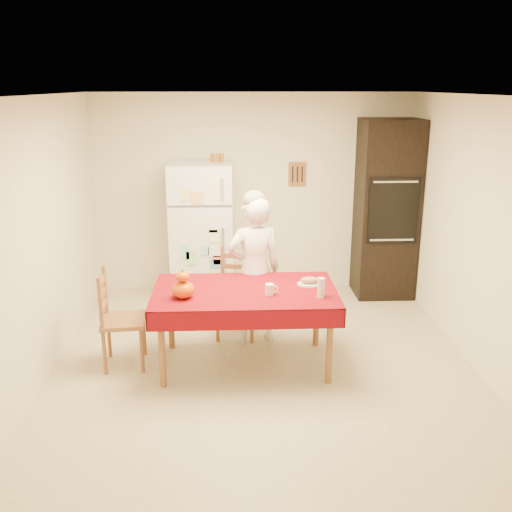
{
  "coord_description": "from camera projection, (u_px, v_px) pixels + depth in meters",
  "views": [
    {
      "loc": [
        -0.29,
        -4.91,
        2.59
      ],
      "look_at": [
        -0.06,
        0.2,
        1.04
      ],
      "focal_mm": 40.0,
      "sensor_mm": 36.0,
      "label": 1
    }
  ],
  "objects": [
    {
      "name": "pumpkin_upper",
      "position": [
        183.0,
        277.0,
        5.03
      ],
      "size": [
        0.12,
        0.12,
        0.09
      ],
      "primitive_type": "ellipsoid",
      "color": "#E76405",
      "rests_on": "pumpkin_lower"
    },
    {
      "name": "chair_left",
      "position": [
        116.0,
        315.0,
        5.35
      ],
      "size": [
        0.43,
        0.45,
        0.95
      ],
      "rotation": [
        0.0,
        0.0,
        1.66
      ],
      "color": "brown",
      "rests_on": "floor"
    },
    {
      "name": "room_shell",
      "position": [
        264.0,
        199.0,
        4.99
      ],
      "size": [
        4.02,
        4.52,
        2.51
      ],
      "color": "beige",
      "rests_on": "ground"
    },
    {
      "name": "bread_plate",
      "position": [
        310.0,
        284.0,
        5.4
      ],
      "size": [
        0.24,
        0.24,
        0.02
      ],
      "primitive_type": "cylinder",
      "color": "white",
      "rests_on": "dining_table"
    },
    {
      "name": "dining_table",
      "position": [
        245.0,
        297.0,
        5.3
      ],
      "size": [
        1.7,
        1.0,
        0.76
      ],
      "color": "brown",
      "rests_on": "floor"
    },
    {
      "name": "spice_jar_mid",
      "position": [
        218.0,
        158.0,
        6.78
      ],
      "size": [
        0.05,
        0.05,
        0.1
      ],
      "primitive_type": "cylinder",
      "color": "#95561B",
      "rests_on": "refrigerator"
    },
    {
      "name": "pumpkin_lower",
      "position": [
        183.0,
        290.0,
        5.06
      ],
      "size": [
        0.2,
        0.2,
        0.15
      ],
      "primitive_type": "ellipsoid",
      "color": "red",
      "rests_on": "dining_table"
    },
    {
      "name": "bread_loaf",
      "position": [
        310.0,
        280.0,
        5.39
      ],
      "size": [
        0.18,
        0.1,
        0.06
      ],
      "primitive_type": "ellipsoid",
      "color": "#966E4A",
      "rests_on": "bread_plate"
    },
    {
      "name": "coffee_mug",
      "position": [
        270.0,
        289.0,
        5.15
      ],
      "size": [
        0.08,
        0.08,
        0.1
      ],
      "primitive_type": "cylinder",
      "color": "white",
      "rests_on": "dining_table"
    },
    {
      "name": "refrigerator",
      "position": [
        202.0,
        232.0,
        6.98
      ],
      "size": [
        0.75,
        0.74,
        1.7
      ],
      "color": "white",
      "rests_on": "floor"
    },
    {
      "name": "spice_jar_right",
      "position": [
        222.0,
        158.0,
        6.78
      ],
      "size": [
        0.05,
        0.05,
        0.1
      ],
      "primitive_type": "cylinder",
      "color": "brown",
      "rests_on": "refrigerator"
    },
    {
      "name": "spice_jar_left",
      "position": [
        212.0,
        158.0,
        6.77
      ],
      "size": [
        0.05,
        0.05,
        0.1
      ],
      "primitive_type": "cylinder",
      "color": "brown",
      "rests_on": "refrigerator"
    },
    {
      "name": "chair_far",
      "position": [
        238.0,
        289.0,
        6.05
      ],
      "size": [
        0.48,
        0.46,
        0.95
      ],
      "rotation": [
        0.0,
        0.0,
        -0.16
      ],
      "color": "brown",
      "rests_on": "floor"
    },
    {
      "name": "wine_glass",
      "position": [
        321.0,
        287.0,
        5.09
      ],
      "size": [
        0.07,
        0.07,
        0.18
      ],
      "primitive_type": "cylinder",
      "color": "silver",
      "rests_on": "dining_table"
    },
    {
      "name": "floor",
      "position": [
        263.0,
        366.0,
        5.46
      ],
      "size": [
        4.5,
        4.5,
        0.0
      ],
      "primitive_type": "plane",
      "color": "tan",
      "rests_on": "ground"
    },
    {
      "name": "seated_woman",
      "position": [
        254.0,
        271.0,
        5.79
      ],
      "size": [
        0.63,
        0.48,
        1.54
      ],
      "primitive_type": "imported",
      "rotation": [
        0.0,
        0.0,
        3.35
      ],
      "color": "white",
      "rests_on": "floor"
    },
    {
      "name": "oven_cabinet",
      "position": [
        386.0,
        210.0,
        7.05
      ],
      "size": [
        0.7,
        0.62,
        2.2
      ],
      "color": "black",
      "rests_on": "floor"
    }
  ]
}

